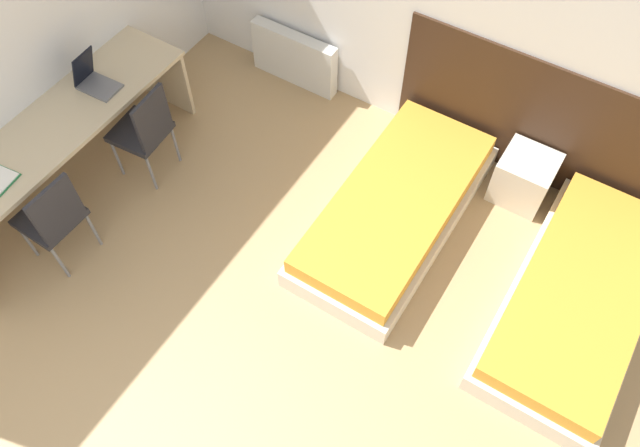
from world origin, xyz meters
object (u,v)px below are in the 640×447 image
(bed_near_window, at_px, (395,209))
(chair_near_notebook, at_px, (53,216))
(laptop, at_px, (94,80))
(nightstand, at_px, (524,178))
(chair_near_laptop, at_px, (145,129))
(bed_near_door, at_px, (578,299))

(bed_near_window, distance_m, chair_near_notebook, 2.54)
(bed_near_window, relative_size, laptop, 6.08)
(nightstand, xyz_separation_m, chair_near_laptop, (-2.69, -1.38, 0.29))
(bed_near_door, height_order, chair_near_notebook, chair_near_notebook)
(bed_near_door, xyz_separation_m, nightstand, (-0.74, 0.78, 0.05))
(laptop, bearing_deg, chair_near_laptop, -5.18)
(bed_near_door, height_order, chair_near_laptop, chair_near_laptop)
(bed_near_window, bearing_deg, nightstand, 46.54)
(bed_near_door, relative_size, chair_near_notebook, 2.20)
(laptop, bearing_deg, bed_near_window, 10.92)
(bed_near_window, height_order, chair_near_laptop, chair_near_laptop)
(laptop, bearing_deg, nightstand, 20.75)
(chair_near_laptop, bearing_deg, bed_near_door, 5.24)
(chair_near_notebook, bearing_deg, nightstand, 42.48)
(bed_near_window, height_order, bed_near_door, same)
(chair_near_notebook, xyz_separation_m, laptop, (-0.44, 1.00, 0.28))
(nightstand, xyz_separation_m, laptop, (-3.13, -1.37, 0.57))
(bed_near_door, bearing_deg, bed_near_window, 180.00)
(bed_near_window, relative_size, chair_near_notebook, 2.20)
(bed_near_door, xyz_separation_m, chair_near_laptop, (-3.43, -0.60, 0.34))
(bed_near_window, height_order, laptop, laptop)
(bed_near_door, relative_size, laptop, 6.08)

